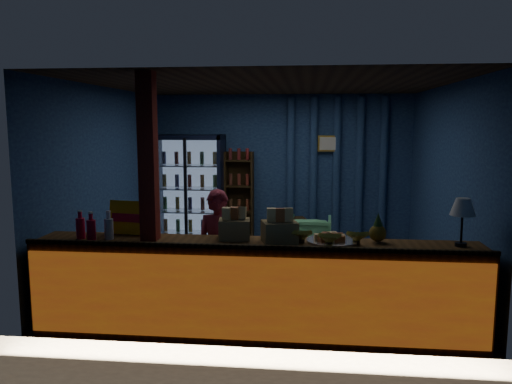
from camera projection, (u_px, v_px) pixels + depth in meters
ground at (270, 277)px, 6.88m from camera, size 4.60×4.60×0.00m
room_walls at (270, 163)px, 6.66m from camera, size 4.60×4.60×4.60m
counter at (255, 289)px, 4.93m from camera, size 4.40×0.57×0.99m
support_post at (150, 205)px, 4.94m from camera, size 0.16×0.16×2.60m
beverage_cooler at (191, 190)px, 8.80m from camera, size 1.20×0.62×1.90m
bottle_shelf at (240, 197)px, 8.87m from camera, size 0.50×0.28×1.60m
curtain_folds at (336, 169)px, 8.70m from camera, size 1.74×0.14×2.50m
framed_picture at (328, 144)px, 8.61m from camera, size 0.36×0.04×0.28m
shopkeeper at (218, 253)px, 5.46m from camera, size 0.53×0.36×1.39m
green_chair at (310, 235)px, 8.05m from camera, size 0.68×0.70×0.61m
side_table at (288, 235)px, 8.23m from camera, size 0.69×0.57×0.65m
yellow_sign at (128, 218)px, 5.21m from camera, size 0.45×0.16×0.35m
soda_bottles at (94, 228)px, 4.98m from camera, size 0.39×0.17×0.29m
snack_box_left at (234, 228)px, 5.00m from camera, size 0.34×0.29×0.33m
snack_box_centre at (280, 230)px, 4.84m from camera, size 0.39×0.35×0.34m
pastry_tray at (332, 240)px, 4.86m from camera, size 0.50×0.50×0.08m
banana_bunches at (329, 237)px, 4.75m from camera, size 0.77×0.30×0.17m
table_lamp at (463, 209)px, 4.66m from camera, size 0.23×0.23×0.46m
pineapple at (378, 231)px, 4.85m from camera, size 0.17×0.17×0.29m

